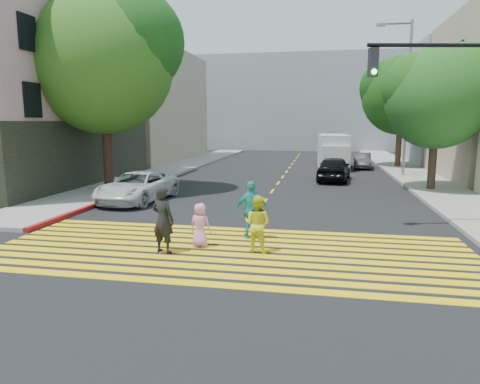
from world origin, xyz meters
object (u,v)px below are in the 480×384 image
(traffic_signal, at_px, (459,104))
(tree_right_far, at_px, (403,91))
(pedestrian_child, at_px, (200,225))
(tree_right_near, at_px, (439,92))
(pedestrian_man, at_px, (163,220))
(silver_car, at_px, (331,155))
(white_sedan, at_px, (138,187))
(white_van, at_px, (333,153))
(dark_car_near, at_px, (334,168))
(dark_car_parked, at_px, (362,161))
(pedestrian_woman, at_px, (257,224))
(pedestrian_extra, at_px, (252,210))
(tree_left, at_px, (105,56))

(traffic_signal, bearing_deg, tree_right_far, 73.64)
(pedestrian_child, bearing_deg, tree_right_near, -117.12)
(pedestrian_man, relative_size, silver_car, 0.45)
(pedestrian_child, distance_m, traffic_signal, 9.19)
(white_sedan, xyz_separation_m, white_van, (9.00, 15.83, 0.57))
(silver_car, bearing_deg, white_van, 99.20)
(tree_right_far, relative_size, silver_car, 2.10)
(silver_car, distance_m, white_van, 5.53)
(tree_right_far, distance_m, dark_car_near, 11.51)
(dark_car_parked, height_order, white_van, white_van)
(tree_right_far, bearing_deg, white_sedan, -128.80)
(tree_right_far, relative_size, white_van, 1.55)
(white_van, bearing_deg, pedestrian_woman, -99.87)
(pedestrian_extra, height_order, white_van, white_van)
(tree_left, height_order, tree_right_far, tree_left)
(pedestrian_man, height_order, silver_car, pedestrian_man)
(pedestrian_extra, bearing_deg, tree_right_far, -125.78)
(tree_right_far, bearing_deg, dark_car_parked, -158.41)
(pedestrian_extra, relative_size, white_sedan, 0.37)
(pedestrian_child, relative_size, silver_car, 0.31)
(dark_car_near, xyz_separation_m, traffic_signal, (3.55, -11.45, 3.37))
(tree_right_far, xyz_separation_m, pedestrian_child, (-9.37, -23.96, -5.26))
(tree_right_far, distance_m, white_van, 7.16)
(dark_car_parked, bearing_deg, pedestrian_man, -103.63)
(pedestrian_man, bearing_deg, pedestrian_woman, -150.01)
(pedestrian_child, xyz_separation_m, pedestrian_extra, (1.30, 1.17, 0.26))
(pedestrian_woman, distance_m, pedestrian_child, 1.70)
(pedestrian_extra, xyz_separation_m, white_sedan, (-6.07, 5.20, -0.22))
(dark_car_parked, bearing_deg, tree_right_far, 25.19)
(tree_left, relative_size, dark_car_near, 2.26)
(tree_right_far, xyz_separation_m, pedestrian_man, (-10.21, -24.69, -4.98))
(tree_right_far, height_order, pedestrian_man, tree_right_far)
(pedestrian_extra, height_order, dark_car_parked, pedestrian_extra)
(pedestrian_woman, height_order, dark_car_near, pedestrian_woman)
(pedestrian_man, relative_size, traffic_signal, 0.29)
(white_sedan, distance_m, silver_car, 23.12)
(tree_left, bearing_deg, tree_right_near, 10.08)
(dark_car_near, xyz_separation_m, white_van, (0.11, 7.10, 0.47))
(tree_right_near, height_order, dark_car_near, tree_right_near)
(white_van, bearing_deg, pedestrian_man, -105.82)
(pedestrian_extra, bearing_deg, white_sedan, -56.86)
(tree_right_far, height_order, pedestrian_child, tree_right_far)
(tree_right_near, distance_m, dark_car_near, 7.26)
(tree_left, height_order, traffic_signal, tree_left)
(tree_right_near, distance_m, white_van, 12.01)
(tree_right_far, xyz_separation_m, traffic_signal, (-1.69, -20.31, -1.78))
(dark_car_near, distance_m, white_van, 7.12)
(white_sedan, distance_m, white_van, 18.22)
(dark_car_near, relative_size, silver_car, 1.08)
(tree_left, height_order, silver_car, tree_left)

